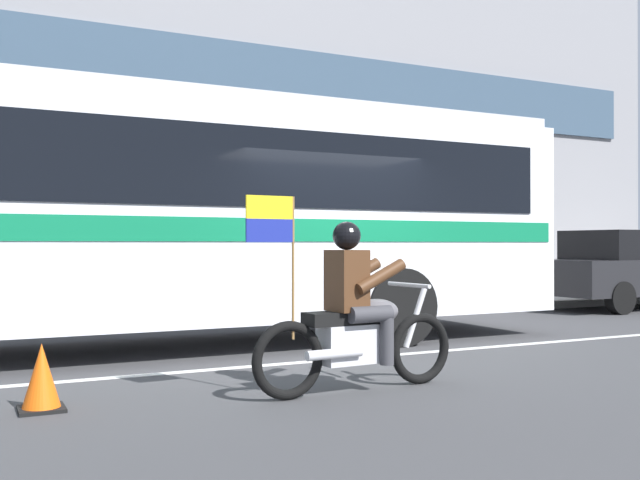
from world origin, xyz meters
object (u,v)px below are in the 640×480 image
traffic_cone (42,379)px  motorcycle_with_rider (356,319)px  parked_sedan_curbside (633,268)px  fire_hydrant (468,283)px  transit_bus (134,203)px

traffic_cone → motorcycle_with_rider: bearing=-10.3°
parked_sedan_curbside → traffic_cone: size_ratio=8.35×
fire_hydrant → parked_sedan_curbside: bearing=-28.4°
motorcycle_with_rider → fire_hydrant: motorcycle_with_rider is taller
parked_sedan_curbside → fire_hydrant: size_ratio=6.12×
fire_hydrant → traffic_cone: bearing=-146.3°
transit_bus → parked_sedan_curbside: 10.90m
motorcycle_with_rider → transit_bus: bearing=110.2°
motorcycle_with_rider → fire_hydrant: size_ratio=2.93×
motorcycle_with_rider → parked_sedan_curbside: motorcycle_with_rider is taller
transit_bus → fire_hydrant: transit_bus is taller
parked_sedan_curbside → transit_bus: bearing=-172.7°
transit_bus → parked_sedan_curbside: transit_bus is taller
motorcycle_with_rider → traffic_cone: bearing=169.7°
transit_bus → motorcycle_with_rider: size_ratio=5.39×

